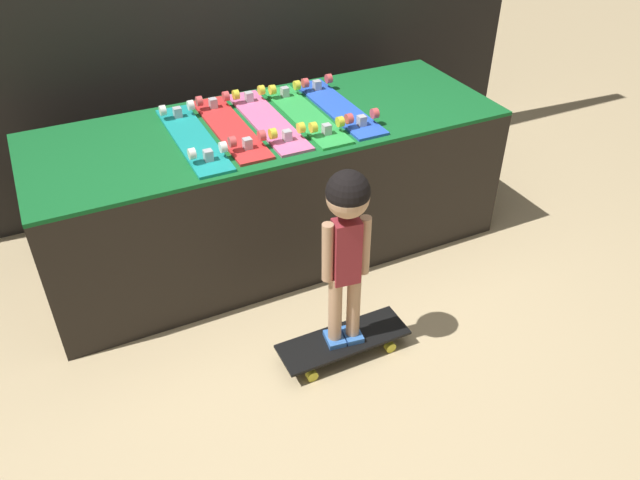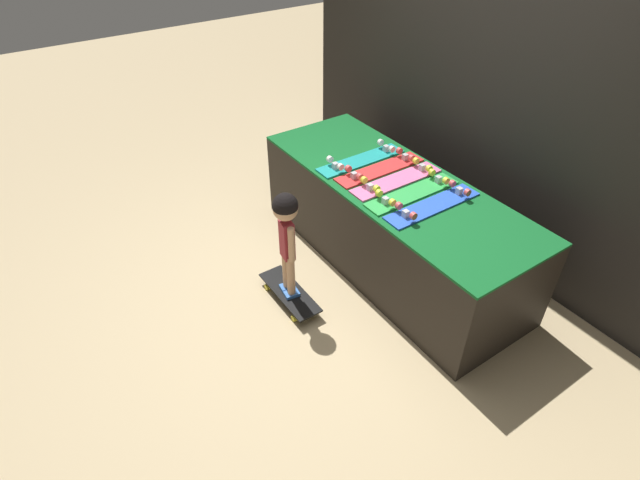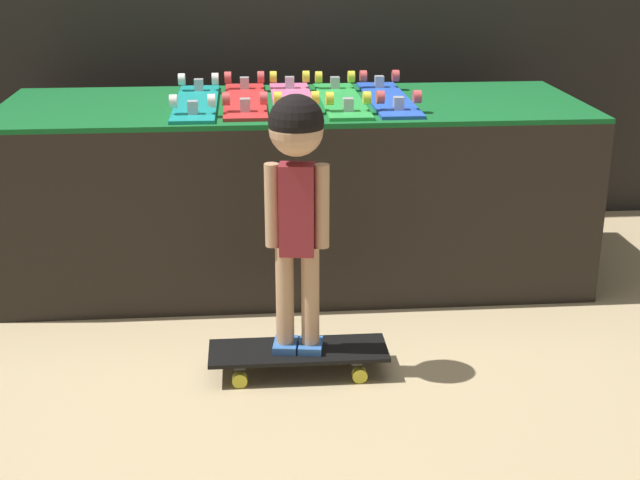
% 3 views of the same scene
% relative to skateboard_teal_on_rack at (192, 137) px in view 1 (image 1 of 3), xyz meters
% --- Properties ---
extents(ground_plane, '(16.00, 16.00, 0.00)m').
position_rel_skateboard_teal_on_rack_xyz_m(ground_plane, '(0.41, -0.62, -0.79)').
color(ground_plane, tan).
extents(display_rack, '(2.46, 0.89, 0.78)m').
position_rel_skateboard_teal_on_rack_xyz_m(display_rack, '(0.41, 0.02, -0.41)').
color(display_rack, black).
rests_on(display_rack, ground_plane).
extents(skateboard_teal_on_rack, '(0.18, 0.80, 0.09)m').
position_rel_skateboard_teal_on_rack_xyz_m(skateboard_teal_on_rack, '(0.00, 0.00, 0.00)').
color(skateboard_teal_on_rack, teal).
rests_on(skateboard_teal_on_rack, display_rack).
extents(skateboard_red_on_rack, '(0.18, 0.80, 0.09)m').
position_rel_skateboard_teal_on_rack_xyz_m(skateboard_red_on_rack, '(0.20, 0.03, 0.00)').
color(skateboard_red_on_rack, red).
rests_on(skateboard_red_on_rack, display_rack).
extents(skateboard_pink_on_rack, '(0.18, 0.80, 0.09)m').
position_rel_skateboard_teal_on_rack_xyz_m(skateboard_pink_on_rack, '(0.41, 0.03, 0.00)').
color(skateboard_pink_on_rack, pink).
rests_on(skateboard_pink_on_rack, display_rack).
extents(skateboard_green_on_rack, '(0.18, 0.80, 0.09)m').
position_rel_skateboard_teal_on_rack_xyz_m(skateboard_green_on_rack, '(0.61, 0.01, 0.00)').
color(skateboard_green_on_rack, green).
rests_on(skateboard_green_on_rack, display_rack).
extents(skateboard_blue_on_rack, '(0.18, 0.80, 0.09)m').
position_rel_skateboard_teal_on_rack_xyz_m(skateboard_blue_on_rack, '(0.81, 0.02, 0.00)').
color(skateboard_blue_on_rack, blue).
rests_on(skateboard_blue_on_rack, display_rack).
extents(skateboard_on_floor, '(0.62, 0.21, 0.09)m').
position_rel_skateboard_teal_on_rack_xyz_m(skateboard_on_floor, '(0.36, -0.94, -0.72)').
color(skateboard_on_floor, black).
rests_on(skateboard_on_floor, ground_plane).
extents(child, '(0.21, 0.18, 0.89)m').
position_rel_skateboard_teal_on_rack_xyz_m(child, '(0.36, -0.94, -0.08)').
color(child, '#3870C6').
rests_on(child, skateboard_on_floor).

